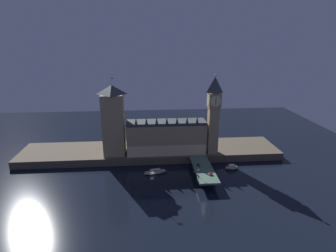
% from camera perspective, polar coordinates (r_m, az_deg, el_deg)
% --- Properties ---
extents(ground_plane, '(400.00, 400.00, 0.00)m').
position_cam_1_polar(ground_plane, '(212.42, -3.26, -9.96)').
color(ground_plane, black).
extents(embankment, '(220.00, 42.00, 6.19)m').
position_cam_1_polar(embankment, '(246.52, -3.53, -5.17)').
color(embankment, brown).
rests_on(embankment, ground_plane).
extents(parliament_hall, '(64.30, 17.34, 32.61)m').
position_cam_1_polar(parliament_hall, '(231.73, -0.37, -2.22)').
color(parliament_hall, tan).
rests_on(parliament_hall, embankment).
extents(clock_tower, '(10.07, 10.18, 64.74)m').
position_cam_1_polar(clock_tower, '(228.34, 9.26, 2.70)').
color(clock_tower, tan).
rests_on(clock_tower, embankment).
extents(victoria_tower, '(17.27, 17.27, 62.98)m').
position_cam_1_polar(victoria_tower, '(228.96, -11.04, 1.16)').
color(victoria_tower, tan).
rests_on(victoria_tower, embankment).
extents(bridge, '(13.82, 46.00, 6.91)m').
position_cam_1_polar(bridge, '(209.70, 7.18, -8.90)').
color(bridge, '#476656').
rests_on(bridge, ground_plane).
extents(car_northbound_lead, '(1.98, 4.16, 1.42)m').
position_cam_1_polar(car_northbound_lead, '(211.28, 6.19, -7.91)').
color(car_northbound_lead, '#235633').
rests_on(car_northbound_lead, bridge).
extents(car_southbound_lead, '(2.08, 3.92, 1.33)m').
position_cam_1_polar(car_southbound_lead, '(199.85, 8.70, -9.58)').
color(car_southbound_lead, red).
rests_on(car_southbound_lead, bridge).
extents(pedestrian_near_rail, '(0.38, 0.38, 1.58)m').
position_cam_1_polar(pedestrian_near_rail, '(194.79, 6.29, -10.16)').
color(pedestrian_near_rail, black).
rests_on(pedestrian_near_rail, bridge).
extents(pedestrian_far_rail, '(0.38, 0.38, 1.76)m').
position_cam_1_polar(pedestrian_far_rail, '(214.02, 5.19, -7.46)').
color(pedestrian_far_rail, black).
rests_on(pedestrian_far_rail, bridge).
extents(street_lamp_near, '(1.34, 0.60, 6.35)m').
position_cam_1_polar(street_lamp_near, '(193.03, 6.22, -9.38)').
color(street_lamp_near, '#2D3333').
rests_on(street_lamp_near, bridge).
extents(boat_upstream, '(17.99, 8.46, 3.44)m').
position_cam_1_polar(boat_upstream, '(214.29, -2.62, -9.32)').
color(boat_upstream, '#B2A893').
rests_on(boat_upstream, ground_plane).
extents(boat_downstream, '(10.36, 5.08, 3.63)m').
position_cam_1_polar(boat_downstream, '(226.41, 12.82, -8.22)').
color(boat_downstream, '#B2A893').
rests_on(boat_downstream, ground_plane).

